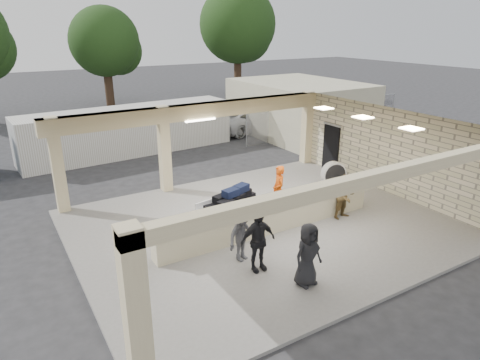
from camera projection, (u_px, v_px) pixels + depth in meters
ground at (262, 228)px, 14.50m from camera, size 120.00×120.00×0.00m
pavilion at (257, 183)px, 14.68m from camera, size 12.01×10.00×3.55m
baggage_counter at (271, 217)px, 13.90m from camera, size 8.20×0.58×0.98m
luggage_cart at (234, 205)px, 14.25m from camera, size 2.49×1.81×1.32m
drum_fan at (333, 174)px, 17.56m from camera, size 1.06×0.61×1.12m
baggage_handler at (278, 190)px, 15.10m from camera, size 0.52×0.72×1.77m
passenger_a at (346, 197)px, 14.75m from camera, size 0.79×0.39×1.59m
passenger_b at (258, 241)px, 11.54m from camera, size 1.06×0.45×1.77m
passenger_c at (242, 234)px, 12.06m from camera, size 1.11×0.66×1.62m
passenger_d at (308, 255)px, 10.90m from camera, size 0.87×0.43×1.71m
car_white_a at (249, 120)px, 27.45m from camera, size 5.57×3.58×1.47m
car_white_b at (321, 108)px, 31.17m from camera, size 4.97×2.05×1.55m
car_dark at (211, 116)px, 28.37m from camera, size 4.79×2.89×1.51m
container_white at (130, 131)px, 22.59m from camera, size 11.29×3.00×2.42m
fence at (328, 117)px, 26.73m from camera, size 12.06×0.06×2.03m
tree_mid at (108, 44)px, 34.96m from camera, size 6.00×5.60×8.00m
tree_right at (240, 28)px, 39.57m from camera, size 7.20×7.00×10.00m
adjacent_building at (299, 108)px, 26.61m from camera, size 6.00×8.00×3.20m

